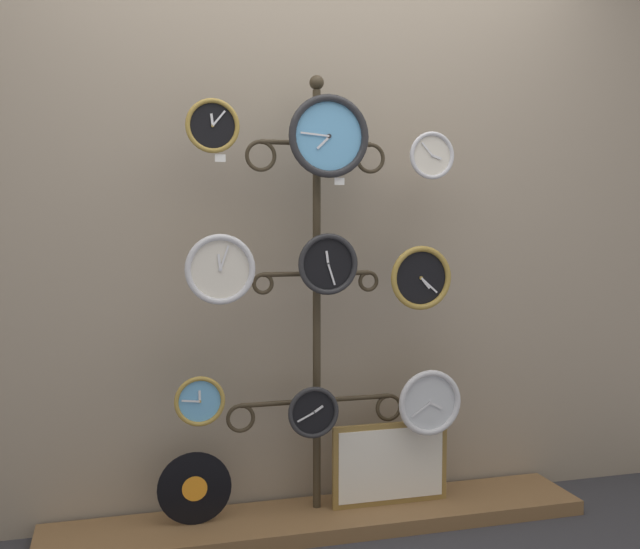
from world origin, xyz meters
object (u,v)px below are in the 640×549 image
Objects in this scene: clock_bottom_center at (313,412)px; clock_bottom_left at (200,401)px; clock_middle_right at (421,278)px; clock_middle_left at (220,269)px; clock_middle_center at (328,264)px; clock_top_right at (431,156)px; clock_bottom_right at (429,402)px; clock_top_left at (212,126)px; display_stand at (317,394)px; vinyl_record at (195,488)px; picture_frame at (391,464)px; clock_top_center at (329,136)px.

clock_bottom_left is at bearing 176.20° from clock_bottom_center.
clock_middle_right is 1.27× the size of clock_bottom_center.
clock_middle_left is 1.37× the size of clock_bottom_left.
clock_middle_center is 1.24× the size of clock_bottom_left.
clock_bottom_center is at bearing -175.79° from clock_middle_center.
clock_top_right is 0.80× the size of clock_middle_center.
clock_top_left is at bearing 178.00° from clock_bottom_right.
clock_bottom_right is (0.45, -0.11, -0.04)m from display_stand.
vinyl_record is at bearing 176.97° from clock_middle_right.
clock_top_right is at bearing 3.97° from clock_bottom_center.
clock_bottom_center is (0.38, -0.02, -1.10)m from clock_top_left.
picture_frame is at bearing 158.27° from clock_middle_right.
clock_top_right reaches higher than clock_bottom_center.
clock_top_center reaches higher than vinyl_record.
clock_top_right reaches higher than clock_middle_left.
clock_middle_left and clock_middle_center have the same top height.
clock_middle_left is 0.86m from vinyl_record.
clock_bottom_left is at bearing -178.11° from picture_frame.
vinyl_record is (-0.46, 0.06, -0.28)m from clock_bottom_center.
clock_bottom_left is at bearing 177.17° from clock_middle_center.
clock_middle_right is 0.96× the size of clock_bottom_right.
vinyl_record is (-0.91, 0.05, -0.80)m from clock_middle_right.
display_stand is at bearing 15.30° from clock_middle_left.
clock_middle_left is at bearing -175.21° from picture_frame.
clock_middle_left is 0.82m from clock_middle_right.
clock_top_right is at bearing 0.85° from clock_top_left.
clock_top_right reaches higher than clock_bottom_left.
clock_bottom_left is at bearing 177.68° from clock_bottom_right.
clock_middle_center is 1.01m from vinyl_record.
clock_top_left reaches higher than clock_top_right.
picture_frame is at bearing 2.62° from clock_top_left.
clock_bottom_left is 0.94× the size of clock_bottom_center.
clock_middle_right is at bearing 1.14° from clock_middle_center.
vinyl_record is at bearing 178.48° from clock_top_right.
clock_middle_right reaches higher than clock_bottom_left.
clock_middle_left is 0.67m from clock_bottom_center.
vinyl_record is at bearing 153.89° from clock_top_left.
clock_bottom_right reaches higher than picture_frame.
clock_bottom_center is at bearing -176.03° from clock_top_right.
clock_top_right reaches higher than vinyl_record.
display_stand is 1.14m from clock_top_left.
clock_middle_right reaches higher than clock_bottom_right.
clock_middle_right is (0.83, -0.01, -0.58)m from clock_top_left.
vinyl_record is 0.58× the size of picture_frame.
clock_bottom_center is 0.49m from clock_bottom_right.
clock_middle_right is 0.51m from clock_bottom_right.
clock_middle_right is (0.39, 0.01, -0.06)m from clock_middle_center.
display_stand is 6.65× the size of clock_bottom_right.
clock_middle_center is 0.72m from clock_bottom_right.
display_stand is 6.94× the size of clock_middle_right.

